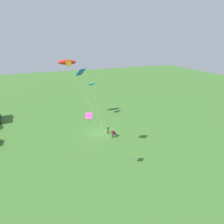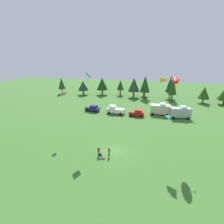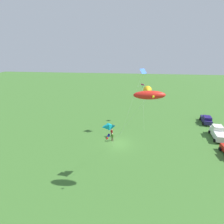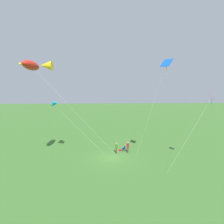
# 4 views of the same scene
# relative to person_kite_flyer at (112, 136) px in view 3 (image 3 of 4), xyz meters

# --- Properties ---
(ground_plane) EXTENTS (160.00, 160.00, 0.00)m
(ground_plane) POSITION_rel_person_kite_flyer_xyz_m (0.88, 1.41, -1.02)
(ground_plane) COLOR #3D6F2C
(person_kite_flyer) EXTENTS (0.42, 0.51, 1.74)m
(person_kite_flyer) POSITION_rel_person_kite_flyer_xyz_m (0.00, 0.00, 0.00)
(person_kite_flyer) COLOR brown
(person_kite_flyer) RESTS_ON ground
(folding_chair) EXTENTS (0.66, 0.66, 0.82)m
(folding_chair) POSITION_rel_person_kite_flyer_xyz_m (-1.27, -0.90, -0.53)
(folding_chair) COLOR navy
(folding_chair) RESTS_ON ground
(person_spectator) EXTENTS (0.48, 0.57, 1.74)m
(person_spectator) POSITION_rel_person_kite_flyer_xyz_m (-1.81, -0.30, 0.00)
(person_spectator) COLOR #473234
(person_spectator) RESTS_ON ground
(backpack_on_grass) EXTENTS (0.37, 0.31, 0.22)m
(backpack_on_grass) POSITION_rel_person_kite_flyer_xyz_m (-0.67, -1.14, -0.91)
(backpack_on_grass) COLOR red
(backpack_on_grass) RESTS_ON ground
(car_navy_hatch) EXTENTS (4.40, 2.67, 1.89)m
(car_navy_hatch) POSITION_rel_person_kite_flyer_xyz_m (-10.39, 22.04, -0.07)
(car_navy_hatch) COLOR navy
(car_navy_hatch) RESTS_ON ground
(truck_white_pickup) EXTENTS (5.21, 2.92, 2.34)m
(truck_white_pickup) POSITION_rel_person_kite_flyer_xyz_m (-3.35, 21.57, 0.08)
(truck_white_pickup) COLOR white
(truck_white_pickup) RESTS_ON ground
(kite_large_fish) EXTENTS (11.10, 6.96, 13.33)m
(kite_large_fish) POSITION_rel_person_kite_flyer_xyz_m (9.69, 5.30, 11.73)
(kite_large_fish) COLOR red
(kite_large_fish) RESTS_ON ground
(kite_diamond_blue) EXTENTS (3.29, 4.87, 13.55)m
(kite_diamond_blue) POSITION_rel_person_kite_flyer_xyz_m (-5.26, 5.56, 11.77)
(kite_diamond_blue) COLOR blue
(kite_diamond_blue) RESTS_ON ground
(kite_delta_teal) EXTENTS (8.21, 1.60, 8.43)m
(kite_delta_teal) POSITION_rel_person_kite_flyer_xyz_m (9.32, 0.43, 6.97)
(kite_delta_teal) COLOR #0D8E9A
(kite_delta_teal) RESTS_ON ground
(kite_diamond_rainbow) EXTENTS (5.69, 1.09, 9.42)m
(kite_diamond_rainbow) POSITION_rel_person_kite_flyer_xyz_m (-10.52, 6.17, 7.76)
(kite_diamond_rainbow) COLOR #DF3693
(kite_diamond_rainbow) RESTS_ON ground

